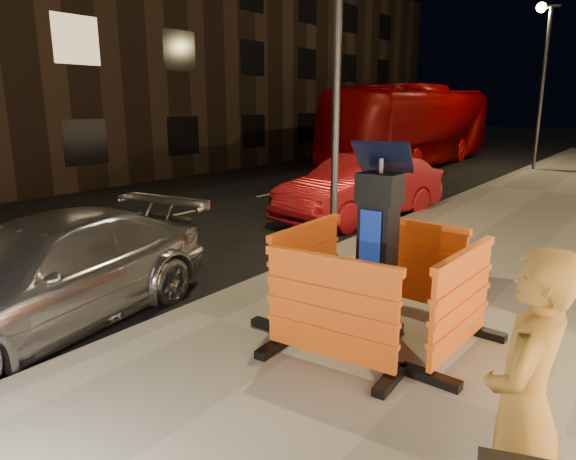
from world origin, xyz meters
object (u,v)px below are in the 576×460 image
Objects in this scene: barrier_bldgside at (461,305)px; car_red at (360,219)px; barrier_kerbside at (305,269)px; car_silver at (50,327)px; parking_kiosk at (377,246)px; man at (523,406)px; bus_doubledecker at (413,165)px; barrier_front at (330,312)px; barrier_back at (411,264)px.

barrier_bldgside reaches higher than car_red.
car_silver is (-2.45, -1.98, -0.72)m from barrier_kerbside.
parking_kiosk is 1.12× the size of man.
man reaches higher than barrier_bldgside.
barrier_kerbside is 17.75m from bus_doubledecker.
barrier_front is 1.00× the size of barrier_back.
man is at bearing -34.52° from barrier_front.
parking_kiosk is 18.11m from bus_doubledecker.
barrier_kerbside is 0.80× the size of man.
barrier_back is 0.12× the size of bus_doubledecker.
parking_kiosk is 4.10m from car_silver.
man is (5.37, -0.13, 1.06)m from car_silver.
parking_kiosk is at bearing -49.74° from car_red.
barrier_front is 1.00× the size of barrier_bldgside.
bus_doubledecker is at bearing 27.52° from barrier_bldgside.
parking_kiosk reaches higher than barrier_back.
barrier_front is 0.32× the size of car_silver.
barrier_front is at bearing -136.21° from barrier_kerbside.
barrier_back is at bearing -68.47° from bus_doubledecker.
parking_kiosk is at bearing 92.79° from barrier_bldgside.
bus_doubledecker reaches higher than car_red.
barrier_bldgside is 7.08m from car_red.
parking_kiosk is at bearing -69.66° from bus_doubledecker.
car_silver is 2.54× the size of man.
barrier_bldgside is at bearing -91.21° from barrier_kerbside.
parking_kiosk is 1.05m from barrier_back.
barrier_back is 0.32× the size of car_silver.
barrier_back is (0.00, 1.90, 0.00)m from barrier_front.
barrier_bldgside is at bearing -153.05° from man.
bus_doubledecker reaches higher than car_silver.
bus_doubledecker is at bearing 17.94° from barrier_kerbside.
car_red is 0.37× the size of bus_doubledecker.
barrier_kerbside is (-0.95, 0.00, -0.45)m from parking_kiosk.
bus_doubledecker is at bearing 117.37° from car_red.
barrier_bldgside is (1.90, 0.00, 0.00)m from barrier_kerbside.
car_red is (-3.28, 6.58, -0.72)m from barrier_front.
man reaches higher than car_silver.
man is (1.02, -2.10, 0.34)m from barrier_bldgside.
bus_doubledecker is (-7.72, 16.76, -0.72)m from barrier_bldgside.
man is at bearing -46.03° from parking_kiosk.
parking_kiosk reaches higher than man.
barrier_front is (0.00, -0.95, -0.45)m from parking_kiosk.
barrier_bldgside is 0.80× the size of man.
parking_kiosk is at bearing -86.21° from barrier_back.
barrier_back is (0.00, 0.95, -0.45)m from parking_kiosk.
man reaches higher than car_red.
car_silver is at bearing -80.89° from car_red.
barrier_back is 1.00× the size of barrier_bldgside.
barrier_front is at bearing -70.73° from bus_doubledecker.
barrier_front and barrier_bldgside have the same top height.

